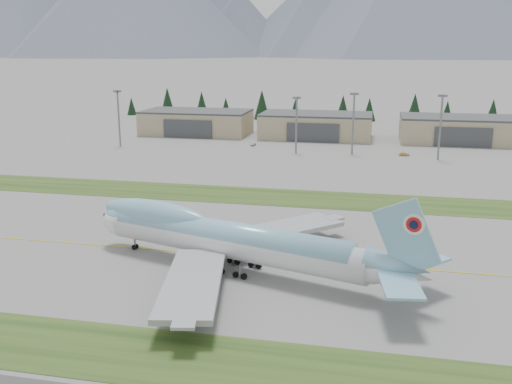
% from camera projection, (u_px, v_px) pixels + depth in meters
% --- Properties ---
extents(ground, '(7000.00, 7000.00, 0.00)m').
position_uv_depth(ground, '(310.00, 261.00, 107.10)').
color(ground, slate).
rests_on(ground, ground).
extents(grass_strip_near, '(400.00, 14.00, 0.08)m').
position_uv_depth(grass_strip_near, '(275.00, 370.00, 71.09)').
color(grass_strip_near, '#234017').
rests_on(grass_strip_near, ground).
extents(grass_strip_far, '(400.00, 18.00, 0.08)m').
position_uv_depth(grass_strip_far, '(330.00, 200.00, 149.76)').
color(grass_strip_far, '#234017').
rests_on(grass_strip_far, ground).
extents(taxiway_line_main, '(400.00, 0.40, 0.02)m').
position_uv_depth(taxiway_line_main, '(310.00, 261.00, 107.10)').
color(taxiway_line_main, gold).
rests_on(taxiway_line_main, ground).
extents(boeing_747_freighter, '(66.76, 55.32, 17.63)m').
position_uv_depth(boeing_747_freighter, '(229.00, 239.00, 101.83)').
color(boeing_747_freighter, white).
rests_on(boeing_747_freighter, ground).
extents(hangar_left, '(48.00, 26.60, 10.80)m').
position_uv_depth(hangar_left, '(197.00, 122.00, 261.85)').
color(hangar_left, tan).
rests_on(hangar_left, ground).
extents(hangar_center, '(48.00, 26.60, 10.80)m').
position_uv_depth(hangar_center, '(316.00, 125.00, 250.84)').
color(hangar_center, tan).
rests_on(hangar_center, ground).
extents(hangar_right, '(48.00, 26.60, 10.80)m').
position_uv_depth(hangar_right, '(459.00, 129.00, 238.83)').
color(hangar_right, tan).
rests_on(hangar_right, ground).
extents(floodlight_masts, '(170.37, 8.52, 23.66)m').
position_uv_depth(floodlight_masts, '(351.00, 112.00, 208.47)').
color(floodlight_masts, slate).
rests_on(floodlight_masts, ground).
extents(service_vehicle_a, '(1.94, 3.72, 1.21)m').
position_uv_depth(service_vehicle_a, '(253.00, 146.00, 231.62)').
color(service_vehicle_a, '#BEBDC0').
rests_on(service_vehicle_a, ground).
extents(service_vehicle_b, '(3.82, 1.40, 1.25)m').
position_uv_depth(service_vehicle_b, '(404.00, 156.00, 210.17)').
color(service_vehicle_b, '#AE762B').
rests_on(service_vehicle_b, ground).
extents(service_vehicle_c, '(2.55, 4.58, 1.25)m').
position_uv_depth(service_vehicle_c, '(505.00, 148.00, 227.36)').
color(service_vehicle_c, '#AFAFB4').
rests_on(service_vehicle_c, ground).
extents(conifer_belt, '(264.70, 16.62, 16.22)m').
position_uv_depth(conifer_belt, '(357.00, 108.00, 305.87)').
color(conifer_belt, black).
rests_on(conifer_belt, ground).
extents(mountain_ridge_rear, '(4504.16, 1029.80, 514.90)m').
position_uv_depth(mountain_ridge_rear, '(412.00, 0.00, 2762.16)').
color(mountain_ridge_rear, '#444B5A').
rests_on(mountain_ridge_rear, ground).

